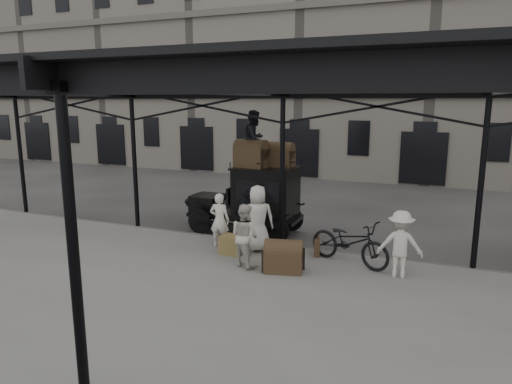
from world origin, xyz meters
TOP-DOWN VIEW (x-y plane):
  - ground at (0.00, 0.00)m, footprint 120.00×120.00m
  - platform at (0.00, -2.00)m, footprint 28.00×8.00m
  - canopy at (0.00, -1.72)m, footprint 22.50×9.00m
  - building_frontage at (0.00, 18.00)m, footprint 64.00×8.00m
  - taxi at (-1.25, 3.18)m, footprint 3.65×1.55m
  - porter_left at (-1.51, 1.08)m, footprint 0.60×0.43m
  - porter_midleft at (-0.26, -0.02)m, footprint 0.94×0.84m
  - porter_centre at (-0.40, 1.19)m, footprint 1.06×0.94m
  - porter_official at (-1.01, 1.80)m, footprint 0.98×0.66m
  - porter_right at (3.36, 0.69)m, footprint 1.08×0.68m
  - bicycle at (2.11, 1.11)m, footprint 2.33×1.49m
  - porter_roof at (-1.28, 3.08)m, footprint 0.76×0.92m
  - steamer_trunk_roof_near at (-1.33, 2.93)m, footprint 1.05×0.72m
  - steamer_trunk_roof_far at (-0.58, 3.38)m, footprint 0.91×0.59m
  - steamer_trunk_platform at (0.76, -0.02)m, footprint 1.01×0.75m
  - wicker_hamper at (-0.95, 0.69)m, footprint 0.64×0.51m
  - suitcase_upright at (1.17, 1.53)m, footprint 0.30×0.62m
  - suitcase_flat at (0.35, 0.93)m, footprint 0.61×0.38m

SIDE VIEW (x-z plane):
  - ground at x=0.00m, z-range 0.00..0.00m
  - platform at x=0.00m, z-range 0.00..0.15m
  - suitcase_flat at x=0.35m, z-range 0.15..0.55m
  - suitcase_upright at x=1.17m, z-range 0.15..0.60m
  - wicker_hamper at x=-0.95m, z-range 0.15..0.65m
  - steamer_trunk_platform at x=0.76m, z-range 0.15..0.81m
  - bicycle at x=2.11m, z-range 0.15..1.30m
  - porter_left at x=-1.51m, z-range 0.15..1.70m
  - porter_official at x=-1.01m, z-range 0.15..1.70m
  - porter_midleft at x=-0.26m, z-range 0.15..1.73m
  - porter_right at x=3.36m, z-range 0.15..1.74m
  - porter_centre at x=-0.40m, z-range 0.15..1.97m
  - taxi at x=-1.25m, z-range 0.11..2.29m
  - steamer_trunk_roof_far at x=-0.58m, z-range 2.18..2.82m
  - steamer_trunk_roof_near at x=-1.33m, z-range 2.18..2.90m
  - porter_roof at x=-1.28m, z-range 2.18..3.92m
  - canopy at x=0.00m, z-range 2.23..6.97m
  - building_frontage at x=0.00m, z-range 0.00..14.00m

